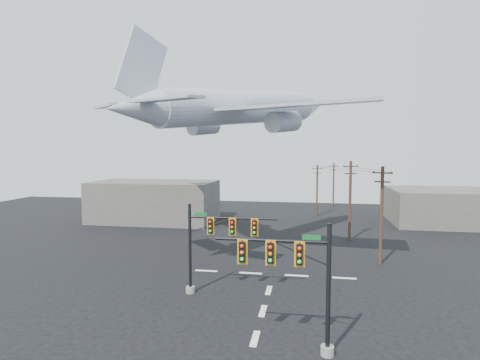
% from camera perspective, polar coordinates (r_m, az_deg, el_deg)
% --- Properties ---
extents(ground, '(120.00, 120.00, 0.00)m').
position_cam_1_polar(ground, '(24.75, 2.15, -21.63)').
color(ground, black).
rests_on(ground, ground).
extents(lane_markings, '(14.00, 21.20, 0.01)m').
position_cam_1_polar(lane_markings, '(29.59, 3.58, -17.11)').
color(lane_markings, white).
rests_on(lane_markings, ground).
extents(signal_mast_near, '(6.39, 0.78, 7.05)m').
position_cam_1_polar(signal_mast_near, '(21.91, 8.42, -13.99)').
color(signal_mast_near, gray).
rests_on(signal_mast_near, ground).
extents(signal_mast_far, '(6.89, 0.75, 6.79)m').
position_cam_1_polar(signal_mast_far, '(30.15, -4.12, -9.04)').
color(signal_mast_far, gray).
rests_on(signal_mast_far, ground).
extents(utility_pole_a, '(1.75, 0.86, 9.27)m').
position_cam_1_polar(utility_pole_a, '(39.84, 19.47, -4.52)').
color(utility_pole_a, '#4B3320').
rests_on(utility_pole_a, ground).
extents(utility_pole_b, '(1.85, 0.77, 9.47)m').
position_cam_1_polar(utility_pole_b, '(49.14, 15.39, -2.64)').
color(utility_pole_b, '#4B3320').
rests_on(utility_pole_b, ground).
extents(utility_pole_c, '(1.67, 0.57, 8.33)m').
position_cam_1_polar(utility_pole_c, '(66.00, 10.90, -1.31)').
color(utility_pole_c, '#4B3320').
rests_on(utility_pole_c, ground).
extents(utility_pole_d, '(1.69, 0.46, 8.22)m').
position_cam_1_polar(utility_pole_d, '(77.97, 13.16, -0.51)').
color(utility_pole_d, '#4B3320').
rests_on(utility_pole_d, ground).
extents(power_lines, '(7.01, 38.76, 1.06)m').
position_cam_1_polar(power_lines, '(58.43, 13.44, 1.67)').
color(power_lines, black).
extents(airliner, '(26.07, 28.64, 8.13)m').
position_cam_1_polar(airliner, '(41.42, 0.31, 10.23)').
color(airliner, silver).
extents(building_left, '(18.00, 10.00, 6.00)m').
position_cam_1_polar(building_left, '(61.97, -12.04, -2.96)').
color(building_left, '#615B55').
rests_on(building_left, ground).
extents(building_right, '(14.00, 12.00, 5.00)m').
position_cam_1_polar(building_right, '(65.44, 26.67, -3.39)').
color(building_right, '#615B55').
rests_on(building_right, ground).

